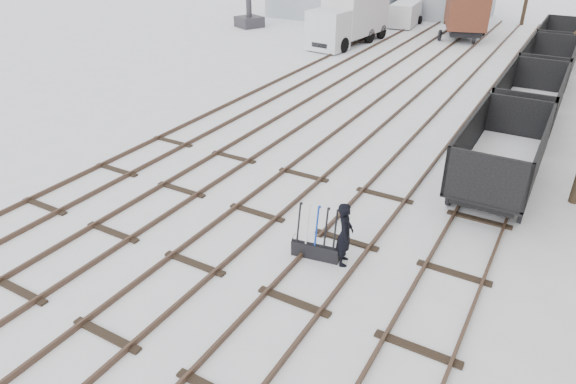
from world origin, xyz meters
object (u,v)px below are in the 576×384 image
at_px(panel_van, 406,14).
at_px(freight_wagon_a, 499,164).
at_px(ground_frame, 316,247).
at_px(box_van_wagon, 467,3).
at_px(lorry, 350,18).
at_px(worker, 345,234).

bearing_deg(panel_van, freight_wagon_a, -71.37).
bearing_deg(ground_frame, panel_van, 95.67).
relative_size(box_van_wagon, lorry, 0.78).
bearing_deg(box_van_wagon, ground_frame, -101.09).
relative_size(ground_frame, worker, 0.84).
height_order(worker, lorry, lorry).
xyz_separation_m(freight_wagon_a, panel_van, (-11.92, 25.95, 0.06)).
bearing_deg(lorry, box_van_wagon, 49.01).
xyz_separation_m(box_van_wagon, lorry, (-6.52, -5.99, -0.67)).
relative_size(lorry, panel_van, 1.78).
distance_m(worker, lorry, 26.09).
height_order(worker, box_van_wagon, box_van_wagon).
bearing_deg(lorry, worker, -59.70).
xyz_separation_m(worker, box_van_wagon, (-4.02, 29.84, 1.55)).
relative_size(freight_wagon_a, panel_van, 1.32).
xyz_separation_m(worker, panel_van, (-9.26, 32.26, 0.08)).
height_order(freight_wagon_a, box_van_wagon, box_van_wagon).
distance_m(ground_frame, worker, 0.97).
height_order(freight_wagon_a, lorry, lorry).
bearing_deg(lorry, freight_wagon_a, -46.58).
distance_m(ground_frame, lorry, 25.92).
xyz_separation_m(ground_frame, worker, (0.75, 0.10, 0.60)).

